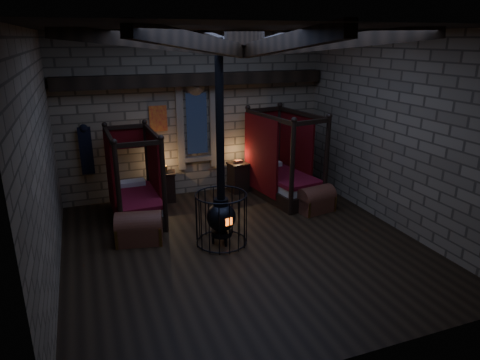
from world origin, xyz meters
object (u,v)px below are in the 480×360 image
object	(u,v)px
bed_right	(282,177)
stove	(221,214)
trunk_left	(139,229)
bed_left	(136,197)
trunk_right	(316,200)

from	to	relation	value
bed_right	stove	bearing A→B (deg)	-148.20
trunk_left	stove	world-z (taller)	stove
bed_left	trunk_right	size ratio (longest dim) A/B	2.13
stove	bed_right	bearing A→B (deg)	27.20
trunk_left	trunk_right	distance (m)	4.27
bed_left	stove	size ratio (longest dim) A/B	0.51
trunk_right	stove	distance (m)	2.84
bed_right	trunk_right	world-z (taller)	bed_right
bed_left	stove	bearing A→B (deg)	-54.95
trunk_left	trunk_right	bearing A→B (deg)	14.48
bed_left	bed_right	size ratio (longest dim) A/B	0.90
bed_right	trunk_right	bearing A→B (deg)	-83.14
bed_right	trunk_left	distance (m)	4.17
trunk_right	stove	size ratio (longest dim) A/B	0.24
bed_left	trunk_left	distance (m)	1.33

